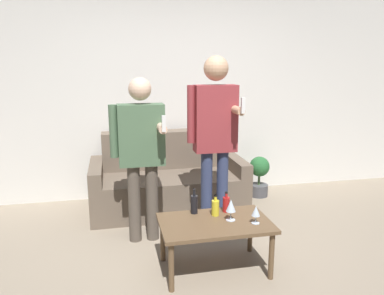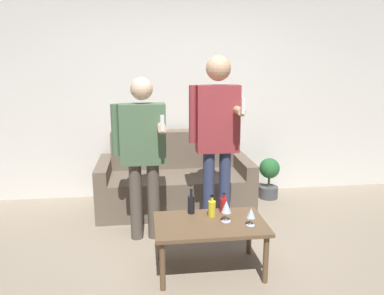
% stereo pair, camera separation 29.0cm
% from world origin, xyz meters
% --- Properties ---
extents(ground_plane, '(16.00, 16.00, 0.00)m').
position_xyz_m(ground_plane, '(0.00, 0.00, 0.00)').
color(ground_plane, gray).
extents(wall_back, '(8.00, 0.06, 2.70)m').
position_xyz_m(wall_back, '(0.00, 2.09, 1.35)').
color(wall_back, silver).
rests_on(wall_back, ground_plane).
extents(couch, '(1.78, 0.87, 0.89)m').
position_xyz_m(couch, '(-0.15, 1.60, 0.31)').
color(couch, '#6B5B4C').
rests_on(couch, ground_plane).
extents(coffee_table, '(0.91, 0.57, 0.43)m').
position_xyz_m(coffee_table, '(0.02, 0.10, 0.38)').
color(coffee_table, brown).
rests_on(coffee_table, ground_plane).
extents(bottle_orange, '(0.06, 0.06, 0.22)m').
position_xyz_m(bottle_orange, '(-0.11, 0.31, 0.52)').
color(bottle_orange, black).
rests_on(bottle_orange, coffee_table).
extents(bottle_green, '(0.07, 0.07, 0.18)m').
position_xyz_m(bottle_green, '(0.05, 0.23, 0.50)').
color(bottle_green, yellow).
rests_on(bottle_green, coffee_table).
extents(bottle_dark, '(0.06, 0.06, 0.18)m').
position_xyz_m(bottle_dark, '(0.17, 0.29, 0.50)').
color(bottle_dark, '#B21E1E').
rests_on(bottle_dark, coffee_table).
extents(wine_glass_near, '(0.08, 0.08, 0.18)m').
position_xyz_m(wine_glass_near, '(0.15, 0.10, 0.56)').
color(wine_glass_near, silver).
rests_on(wine_glass_near, coffee_table).
extents(wine_glass_far, '(0.07, 0.07, 0.15)m').
position_xyz_m(wine_glass_far, '(0.33, 0.00, 0.53)').
color(wine_glass_far, silver).
rests_on(wine_glass_far, coffee_table).
extents(person_standing_left, '(0.50, 0.42, 1.58)m').
position_xyz_m(person_standing_left, '(-0.52, 0.78, 0.92)').
color(person_standing_left, brown).
rests_on(person_standing_left, ground_plane).
extents(person_standing_right, '(0.48, 0.45, 1.77)m').
position_xyz_m(person_standing_right, '(0.20, 0.79, 1.06)').
color(person_standing_right, navy).
rests_on(person_standing_right, ground_plane).
extents(potted_plant, '(0.26, 0.26, 0.53)m').
position_xyz_m(potted_plant, '(1.07, 1.72, 0.29)').
color(potted_plant, '#4C4C51').
rests_on(potted_plant, ground_plane).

